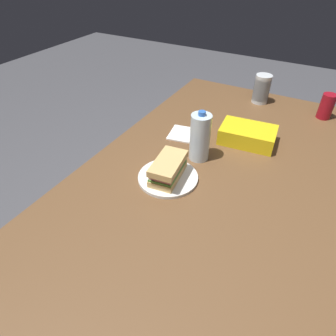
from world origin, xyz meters
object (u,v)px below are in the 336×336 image
Objects in this scene: dining_table at (203,206)px; water_bottle_tall at (200,137)px; paper_plate at (168,177)px; soda_can_red at (327,106)px; plastic_cup_stack at (262,89)px; sandwich at (168,168)px; chip_bag at (248,135)px.

water_bottle_tall is at bearing -149.44° from dining_table.
dining_table is at bearing 93.71° from paper_plate.
water_bottle_tall is at bearing -33.42° from soda_can_red.
water_bottle_tall is 1.39× the size of plastic_cup_stack.
plastic_cup_stack is at bearing 171.68° from sandwich.
soda_can_red reaches higher than chip_bag.
chip_bag is at bearing 155.07° from paper_plate.
sandwich is 1.28× the size of plastic_cup_stack.
soda_can_red is 0.82× the size of plastic_cup_stack.
soda_can_red is 0.73m from water_bottle_tall.
water_bottle_tall is (-0.18, 0.04, 0.09)m from paper_plate.
dining_table is 0.17m from paper_plate.
water_bottle_tall is (-0.17, -0.10, 0.18)m from dining_table.
paper_plate is (0.01, -0.14, 0.09)m from dining_table.
water_bottle_tall reaches higher than sandwich.
dining_table is 15.42× the size of soda_can_red.
soda_can_red is 0.59× the size of water_bottle_tall.
chip_bag is at bearing 147.03° from water_bottle_tall.
paper_plate is at bearing -146.41° from sandwich.
paper_plate is 1.07× the size of water_bottle_tall.
sandwich is (0.00, 0.00, 0.05)m from paper_plate.
sandwich is (0.01, -0.14, 0.13)m from dining_table.
plastic_cup_stack is at bearing -87.71° from chip_bag.
paper_plate is 1.16× the size of sandwich.
chip_bag is 1.54× the size of plastic_cup_stack.
water_bottle_tall reaches higher than soda_can_red.
water_bottle_tall reaches higher than chip_bag.
chip_bag is at bearing 7.86° from plastic_cup_stack.
dining_table is 0.26m from water_bottle_tall.
water_bottle_tall reaches higher than paper_plate.
sandwich is at bearing -29.33° from soda_can_red.
plastic_cup_stack is at bearing -178.43° from dining_table.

